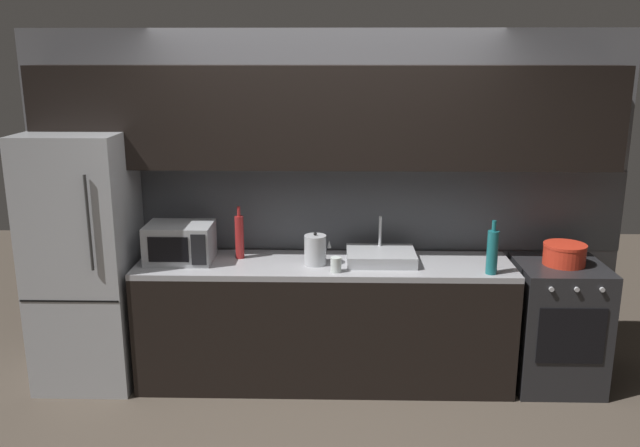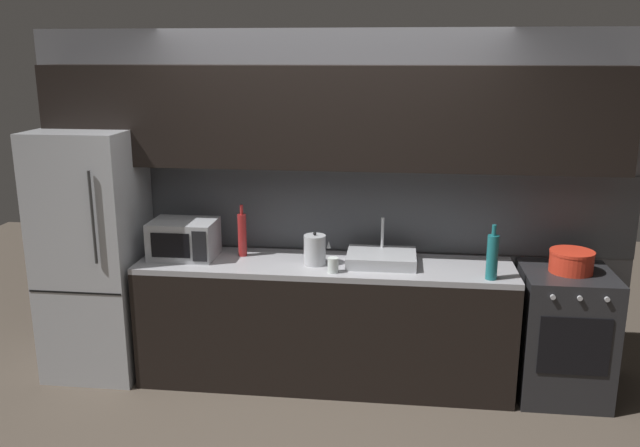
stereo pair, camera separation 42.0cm
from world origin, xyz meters
The scene contains 11 objects.
back_wall centered at (0.00, 1.20, 1.55)m, with size 4.38×0.44×2.50m.
counter_run centered at (0.00, 0.90, 0.45)m, with size 2.64×0.60×0.90m.
refrigerator centered at (-1.70, 0.90, 0.91)m, with size 0.68×0.69×1.81m.
oven_range centered at (1.66, 0.90, 0.45)m, with size 0.60×0.62×0.90m.
microwave centered at (-1.02, 0.92, 1.04)m, with size 0.46×0.35×0.27m.
sink_basin centered at (0.40, 0.93, 0.94)m, with size 0.48×0.38×0.30m.
kettle centered at (-0.06, 0.86, 1.01)m, with size 0.19×0.15×0.23m.
wine_bottle_red centered at (-0.61, 1.00, 1.06)m, with size 0.06×0.06×0.38m.
wine_bottle_teal centered at (1.12, 0.69, 1.05)m, with size 0.08×0.08×0.37m.
mug_clear centered at (0.08, 0.70, 0.95)m, with size 0.07×0.07×0.10m, color silver.
cooking_pot centered at (1.67, 0.90, 0.97)m, with size 0.29×0.29×0.15m.
Camera 1 is at (0.07, -3.49, 2.32)m, focal length 36.83 mm.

